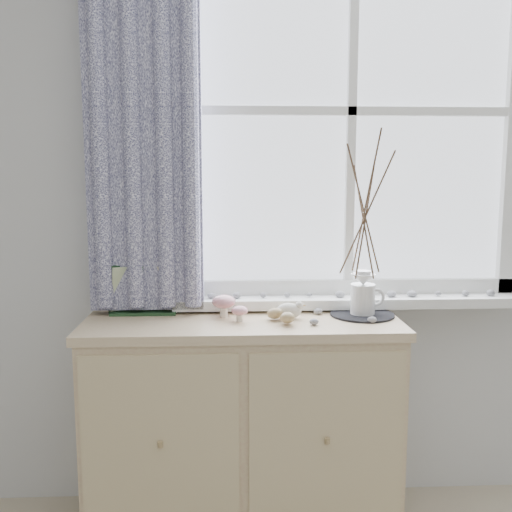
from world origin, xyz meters
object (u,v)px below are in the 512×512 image
(sideboard, at_px, (243,425))
(botanical_book, at_px, (142,289))
(twig_pitcher, at_px, (365,210))
(toadstool_cluster, at_px, (228,305))

(sideboard, xyz_separation_m, botanical_book, (-0.39, 0.09, 0.53))
(twig_pitcher, bearing_deg, sideboard, 174.66)
(toadstool_cluster, distance_m, twig_pitcher, 0.64)
(toadstool_cluster, xyz_separation_m, twig_pitcher, (0.53, 0.01, 0.36))
(toadstool_cluster, bearing_deg, twig_pitcher, 1.32)
(sideboard, bearing_deg, botanical_book, 167.38)
(sideboard, height_order, toadstool_cluster, toadstool_cluster)
(toadstool_cluster, bearing_deg, sideboard, -25.95)
(twig_pitcher, bearing_deg, toadstool_cluster, 171.26)
(sideboard, xyz_separation_m, twig_pitcher, (0.47, 0.04, 0.84))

